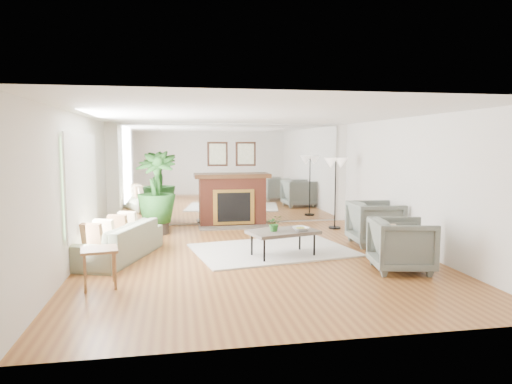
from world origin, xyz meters
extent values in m
plane|color=brown|center=(0.00, 0.00, 0.00)|extent=(7.00, 7.00, 0.00)
cube|color=silver|center=(-2.99, 0.00, 1.25)|extent=(0.02, 7.00, 2.50)
cube|color=silver|center=(2.99, 0.00, 1.25)|extent=(0.02, 7.00, 2.50)
cube|color=silver|center=(0.00, 3.49, 1.25)|extent=(6.00, 0.02, 2.50)
cube|color=silver|center=(0.00, 3.47, 1.25)|extent=(5.40, 0.04, 2.40)
cube|color=#B2E09E|center=(-2.96, 0.40, 1.35)|extent=(0.04, 2.40, 1.50)
cube|color=maroon|center=(0.00, 3.28, 0.60)|extent=(1.60, 0.40, 1.20)
cube|color=gold|center=(0.00, 3.07, 0.48)|extent=(1.00, 0.04, 0.85)
cube|color=black|center=(0.00, 3.05, 0.48)|extent=(0.80, 0.04, 0.70)
cube|color=#564C44|center=(0.00, 2.93, 0.01)|extent=(1.70, 0.55, 0.03)
cube|color=#452816|center=(0.00, 3.26, 1.22)|extent=(1.85, 0.46, 0.10)
cube|color=black|center=(-0.35, 3.43, 1.75)|extent=(0.50, 0.04, 0.60)
cube|color=black|center=(0.35, 3.43, 1.75)|extent=(0.50, 0.04, 0.60)
cube|color=silver|center=(0.39, 0.45, 0.02)|extent=(3.13, 2.48, 0.03)
cube|color=#564C44|center=(0.48, -0.03, 0.44)|extent=(1.33, 0.98, 0.06)
cylinder|color=black|center=(0.07, -0.40, 0.21)|extent=(0.04, 0.04, 0.42)
cylinder|color=black|center=(1.02, -0.14, 0.21)|extent=(0.04, 0.04, 0.42)
cylinder|color=black|center=(-0.06, 0.08, 0.21)|extent=(0.04, 0.04, 0.42)
cylinder|color=black|center=(0.89, 0.34, 0.21)|extent=(0.04, 0.04, 0.42)
imported|color=gray|center=(-2.38, 0.37, 0.31)|extent=(1.49, 2.26, 0.61)
imported|color=slate|center=(2.51, 0.61, 0.43)|extent=(1.01, 0.98, 0.87)
imported|color=slate|center=(2.11, -1.22, 0.41)|extent=(1.05, 1.03, 0.83)
cube|color=olive|center=(-2.44, -1.26, 0.53)|extent=(0.57, 0.57, 0.04)
cylinder|color=olive|center=(-2.59, -1.49, 0.26)|extent=(0.04, 0.04, 0.52)
cylinder|color=olive|center=(-2.21, -1.42, 0.26)|extent=(0.04, 0.04, 0.52)
cylinder|color=olive|center=(-2.67, -1.11, 0.26)|extent=(0.04, 0.04, 0.52)
cylinder|color=olive|center=(-2.28, -1.04, 0.26)|extent=(0.04, 0.04, 0.52)
cylinder|color=#2A241E|center=(-1.80, 2.48, 0.19)|extent=(0.53, 0.53, 0.38)
imported|color=#2A6926|center=(-1.80, 2.48, 1.04)|extent=(0.99, 0.99, 1.55)
cylinder|color=black|center=(2.32, 2.42, 0.02)|extent=(0.28, 0.28, 0.04)
cylinder|color=black|center=(2.32, 2.42, 0.81)|extent=(0.03, 0.03, 1.61)
cone|color=beige|center=(2.20, 2.42, 1.56)|extent=(0.30, 0.30, 0.22)
cone|color=beige|center=(2.44, 2.42, 1.56)|extent=(0.30, 0.30, 0.22)
imported|color=#2A6926|center=(0.31, -0.08, 0.62)|extent=(0.26, 0.23, 0.28)
imported|color=olive|center=(0.77, -0.13, 0.51)|extent=(0.30, 0.30, 0.07)
imported|color=olive|center=(0.79, 0.14, 0.48)|extent=(0.27, 0.31, 0.02)
camera|label=1|loc=(-1.38, -7.75, 1.99)|focal=32.00mm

